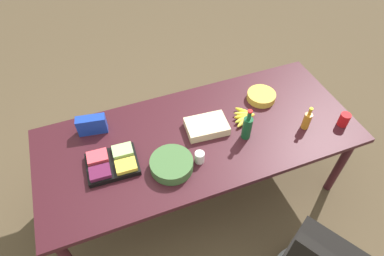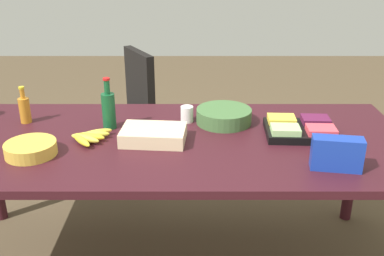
{
  "view_description": "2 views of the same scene",
  "coord_description": "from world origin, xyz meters",
  "px_view_note": "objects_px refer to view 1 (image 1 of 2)",
  "views": [
    {
      "loc": [
        0.65,
        1.52,
        2.7
      ],
      "look_at": [
        0.06,
        -0.02,
        0.86
      ],
      "focal_mm": 30.6,
      "sensor_mm": 36.0,
      "label": 1
    },
    {
      "loc": [
        0.12,
        -2.08,
        1.71
      ],
      "look_at": [
        0.12,
        0.08,
        0.8
      ],
      "focal_mm": 41.51,
      "sensor_mm": 36.0,
      "label": 2
    }
  ],
  "objects_px": {
    "banana_bunch": "(244,116)",
    "fruit_platter": "(112,163)",
    "wine_bottle": "(247,127)",
    "dressing_bottle": "(307,120)",
    "red_solo_cup": "(344,120)",
    "paper_cup": "(200,157)",
    "chip_bowl": "(261,96)",
    "conference_table": "(199,140)",
    "sheet_cake": "(207,126)",
    "chip_bag_blue": "(92,125)",
    "salad_bowl": "(172,164)"
  },
  "relations": [
    {
      "from": "chip_bag_blue",
      "to": "dressing_bottle",
      "type": "xyz_separation_m",
      "value": [
        -1.57,
        0.55,
        0.0
      ]
    },
    {
      "from": "chip_bag_blue",
      "to": "salad_bowl",
      "type": "distance_m",
      "value": 0.71
    },
    {
      "from": "chip_bag_blue",
      "to": "fruit_platter",
      "type": "bearing_deg",
      "value": 100.47
    },
    {
      "from": "chip_bag_blue",
      "to": "paper_cup",
      "type": "height_order",
      "value": "chip_bag_blue"
    },
    {
      "from": "chip_bag_blue",
      "to": "red_solo_cup",
      "type": "relative_size",
      "value": 2.0
    },
    {
      "from": "conference_table",
      "to": "sheet_cake",
      "type": "height_order",
      "value": "sheet_cake"
    },
    {
      "from": "red_solo_cup",
      "to": "paper_cup",
      "type": "height_order",
      "value": "red_solo_cup"
    },
    {
      "from": "wine_bottle",
      "to": "red_solo_cup",
      "type": "distance_m",
      "value": 0.8
    },
    {
      "from": "red_solo_cup",
      "to": "chip_bowl",
      "type": "height_order",
      "value": "red_solo_cup"
    },
    {
      "from": "conference_table",
      "to": "fruit_platter",
      "type": "distance_m",
      "value": 0.7
    },
    {
      "from": "wine_bottle",
      "to": "fruit_platter",
      "type": "relative_size",
      "value": 0.75
    },
    {
      "from": "banana_bunch",
      "to": "paper_cup",
      "type": "xyz_separation_m",
      "value": [
        0.49,
        0.26,
        0.02
      ]
    },
    {
      "from": "conference_table",
      "to": "wine_bottle",
      "type": "height_order",
      "value": "wine_bottle"
    },
    {
      "from": "banana_bunch",
      "to": "fruit_platter",
      "type": "xyz_separation_m",
      "value": [
        1.09,
        0.08,
        0.01
      ]
    },
    {
      "from": "conference_table",
      "to": "red_solo_cup",
      "type": "height_order",
      "value": "red_solo_cup"
    },
    {
      "from": "fruit_platter",
      "to": "wine_bottle",
      "type": "bearing_deg",
      "value": 174.78
    },
    {
      "from": "banana_bunch",
      "to": "fruit_platter",
      "type": "bearing_deg",
      "value": 4.32
    },
    {
      "from": "fruit_platter",
      "to": "chip_bag_blue",
      "type": "bearing_deg",
      "value": -79.53
    },
    {
      "from": "paper_cup",
      "to": "dressing_bottle",
      "type": "bearing_deg",
      "value": -179.39
    },
    {
      "from": "chip_bowl",
      "to": "conference_table",
      "type": "bearing_deg",
      "value": 16.34
    },
    {
      "from": "salad_bowl",
      "to": "red_solo_cup",
      "type": "xyz_separation_m",
      "value": [
        -1.4,
        0.09,
        0.01
      ]
    },
    {
      "from": "chip_bag_blue",
      "to": "chip_bowl",
      "type": "xyz_separation_m",
      "value": [
        -1.4,
        0.14,
        -0.04
      ]
    },
    {
      "from": "chip_bowl",
      "to": "paper_cup",
      "type": "xyz_separation_m",
      "value": [
        0.73,
        0.42,
        0.01
      ]
    },
    {
      "from": "paper_cup",
      "to": "fruit_platter",
      "type": "bearing_deg",
      "value": -17.02
    },
    {
      "from": "salad_bowl",
      "to": "fruit_platter",
      "type": "relative_size",
      "value": 0.82
    },
    {
      "from": "red_solo_cup",
      "to": "dressing_bottle",
      "type": "distance_m",
      "value": 0.31
    },
    {
      "from": "sheet_cake",
      "to": "paper_cup",
      "type": "bearing_deg",
      "value": 57.98
    },
    {
      "from": "red_solo_cup",
      "to": "paper_cup",
      "type": "bearing_deg",
      "value": -3.46
    },
    {
      "from": "red_solo_cup",
      "to": "dressing_bottle",
      "type": "bearing_deg",
      "value": -15.47
    },
    {
      "from": "red_solo_cup",
      "to": "fruit_platter",
      "type": "distance_m",
      "value": 1.81
    },
    {
      "from": "salad_bowl",
      "to": "dressing_bottle",
      "type": "height_order",
      "value": "dressing_bottle"
    },
    {
      "from": "banana_bunch",
      "to": "fruit_platter",
      "type": "relative_size",
      "value": 0.61
    },
    {
      "from": "sheet_cake",
      "to": "red_solo_cup",
      "type": "height_order",
      "value": "red_solo_cup"
    },
    {
      "from": "chip_bag_blue",
      "to": "paper_cup",
      "type": "xyz_separation_m",
      "value": [
        -0.67,
        0.56,
        -0.03
      ]
    },
    {
      "from": "wine_bottle",
      "to": "paper_cup",
      "type": "distance_m",
      "value": 0.43
    },
    {
      "from": "salad_bowl",
      "to": "sheet_cake",
      "type": "bearing_deg",
      "value": -146.2
    },
    {
      "from": "sheet_cake",
      "to": "banana_bunch",
      "type": "xyz_separation_m",
      "value": [
        -0.33,
        0.0,
        -0.01
      ]
    },
    {
      "from": "salad_bowl",
      "to": "dressing_bottle",
      "type": "relative_size",
      "value": 1.47
    },
    {
      "from": "wine_bottle",
      "to": "dressing_bottle",
      "type": "relative_size",
      "value": 1.35
    },
    {
      "from": "fruit_platter",
      "to": "chip_bowl",
      "type": "distance_m",
      "value": 1.35
    },
    {
      "from": "dressing_bottle",
      "to": "wine_bottle",
      "type": "bearing_deg",
      "value": -9.43
    },
    {
      "from": "salad_bowl",
      "to": "chip_bowl",
      "type": "relative_size",
      "value": 1.27
    },
    {
      "from": "chip_bag_blue",
      "to": "dressing_bottle",
      "type": "relative_size",
      "value": 1.06
    },
    {
      "from": "dressing_bottle",
      "to": "paper_cup",
      "type": "height_order",
      "value": "dressing_bottle"
    },
    {
      "from": "wine_bottle",
      "to": "dressing_bottle",
      "type": "distance_m",
      "value": 0.49
    },
    {
      "from": "fruit_platter",
      "to": "chip_bowl",
      "type": "xyz_separation_m",
      "value": [
        -1.33,
        -0.24,
        -0.0
      ]
    },
    {
      "from": "banana_bunch",
      "to": "wine_bottle",
      "type": "xyz_separation_m",
      "value": [
        0.08,
        0.17,
        0.08
      ]
    },
    {
      "from": "fruit_platter",
      "to": "chip_bowl",
      "type": "bearing_deg",
      "value": -169.84
    },
    {
      "from": "red_solo_cup",
      "to": "fruit_platter",
      "type": "bearing_deg",
      "value": -8.09
    },
    {
      "from": "chip_bag_blue",
      "to": "banana_bunch",
      "type": "distance_m",
      "value": 1.2
    }
  ]
}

